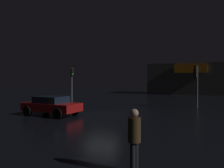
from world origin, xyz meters
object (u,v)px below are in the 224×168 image
object	(u,v)px
pedestrian	(134,136)
traffic_signal_cross_left	(196,77)
traffic_signal_opposite	(72,78)
store_building	(191,79)
car_near	(52,105)

from	to	relation	value
pedestrian	traffic_signal_cross_left	bearing A→B (deg)	86.09
pedestrian	traffic_signal_opposite	bearing A→B (deg)	127.56
store_building	traffic_signal_opposite	bearing A→B (deg)	-117.41
traffic_signal_cross_left	car_near	bearing A→B (deg)	-137.76
traffic_signal_cross_left	pedestrian	bearing A→B (deg)	-93.91
traffic_signal_cross_left	car_near	distance (m)	12.52
store_building	pedestrian	bearing A→B (deg)	-89.29
store_building	pedestrian	size ratio (longest dim) A/B	8.53
store_building	traffic_signal_opposite	distance (m)	24.57
traffic_signal_cross_left	car_near	world-z (taller)	traffic_signal_cross_left
traffic_signal_opposite	traffic_signal_cross_left	xyz separation A→B (m)	(12.82, 0.00, 0.03)
traffic_signal_opposite	car_near	bearing A→B (deg)	-66.13
traffic_signal_opposite	pedestrian	world-z (taller)	traffic_signal_opposite
traffic_signal_cross_left	pedestrian	world-z (taller)	traffic_signal_cross_left
car_near	pedestrian	bearing A→B (deg)	-40.86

